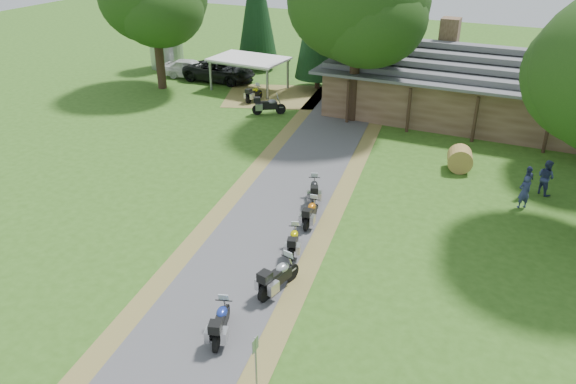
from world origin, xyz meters
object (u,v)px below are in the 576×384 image
at_px(car_dark_suv, 219,66).
at_px(motorcycle_row_d, 311,211).
at_px(silo, 165,34).
at_px(motorcycle_row_a, 221,320).
at_px(hay_bale, 460,159).
at_px(motorcycle_carport_a, 254,93).
at_px(motorcycle_carport_b, 269,105).
at_px(lodge, 488,83).
at_px(motorcycle_row_c, 294,240).
at_px(car_white_sedan, 190,66).
at_px(motorcycle_row_b, 279,275).
at_px(carport, 249,74).
at_px(motorcycle_row_e, 314,189).

xyz_separation_m(car_dark_suv, motorcycle_row_d, (15.69, -18.25, -0.63)).
bearing_deg(car_dark_suv, motorcycle_row_d, -140.83).
relative_size(silo, motorcycle_row_a, 3.20).
bearing_deg(hay_bale, motorcycle_row_d, -120.29).
bearing_deg(hay_bale, motorcycle_carport_a, 158.75).
distance_m(silo, motorcycle_carport_a, 12.91).
height_order(motorcycle_carport_b, hay_bale, motorcycle_carport_b).
bearing_deg(lodge, silo, 174.86).
bearing_deg(car_dark_suv, motorcycle_carport_a, -126.61).
xyz_separation_m(motorcycle_row_c, motorcycle_row_d, (-0.28, 2.44, 0.02)).
distance_m(motorcycle_row_a, motorcycle_row_c, 5.62).
relative_size(motorcycle_row_c, motorcycle_row_d, 0.97).
bearing_deg(silo, car_white_sedan, -27.65).
bearing_deg(motorcycle_row_b, silo, 54.53).
xyz_separation_m(carport, car_white_sedan, (-6.05, 0.92, -0.25)).
distance_m(silo, carport, 10.34).
bearing_deg(motorcycle_row_e, carport, 15.48).
distance_m(motorcycle_row_d, motorcycle_row_e, 2.23).
bearing_deg(carport, motorcycle_row_a, -60.40).
relative_size(carport, car_dark_suv, 0.88).
relative_size(lodge, carport, 3.82).
distance_m(carport, motorcycle_row_b, 25.94).
bearing_deg(motorcycle_row_e, car_white_sedan, 25.64).
xyz_separation_m(car_dark_suv, hay_bale, (20.73, -9.64, -0.57)).
relative_size(motorcycle_row_b, hay_bale, 1.54).
xyz_separation_m(lodge, car_dark_suv, (-20.75, 0.59, -1.23)).
xyz_separation_m(motorcycle_carport_b, hay_bale, (13.37, -3.89, -0.04)).
bearing_deg(motorcycle_carport_b, car_white_sedan, 119.20).
bearing_deg(lodge, motorcycle_carport_b, -158.94).
bearing_deg(motorcycle_row_c, carport, 15.05).
relative_size(motorcycle_row_c, motorcycle_carport_b, 0.82).
height_order(motorcycle_row_b, motorcycle_row_c, motorcycle_row_b).
height_order(silo, hay_bale, silo).
height_order(motorcycle_carport_a, motorcycle_carport_b, motorcycle_carport_b).
bearing_deg(motorcycle_row_a, motorcycle_row_d, -16.58).
bearing_deg(motorcycle_row_e, motorcycle_row_d, 176.18).
height_order(motorcycle_row_b, motorcycle_carport_b, motorcycle_carport_b).
xyz_separation_m(car_white_sedan, motorcycle_carport_a, (7.77, -3.44, -0.35)).
distance_m(motorcycle_row_c, hay_bale, 12.04).
height_order(motorcycle_row_b, motorcycle_row_e, motorcycle_row_b).
height_order(motorcycle_row_a, motorcycle_row_e, motorcycle_row_a).
bearing_deg(car_dark_suv, motorcycle_row_a, -150.38).
bearing_deg(carport, motorcycle_row_d, -51.16).
height_order(motorcycle_row_b, motorcycle_row_d, motorcycle_row_b).
bearing_deg(lodge, carport, -178.59).
distance_m(car_white_sedan, motorcycle_row_b, 30.19).
bearing_deg(motorcycle_row_d, motorcycle_row_a, 174.00).
distance_m(car_dark_suv, motorcycle_row_e, 22.03).
xyz_separation_m(silo, hay_bale, (27.20, -11.50, -2.27)).
xyz_separation_m(motorcycle_row_b, motorcycle_row_c, (-0.58, 2.61, -0.12)).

